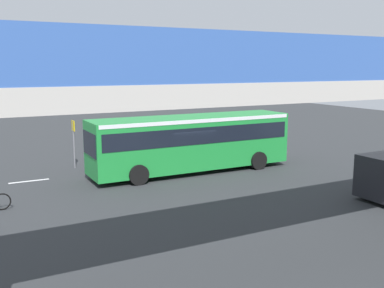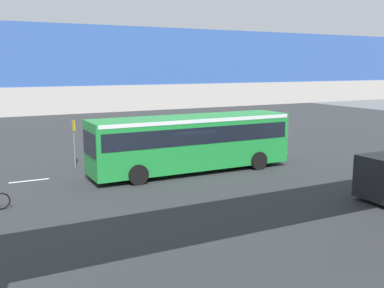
{
  "view_description": "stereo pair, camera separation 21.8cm",
  "coord_description": "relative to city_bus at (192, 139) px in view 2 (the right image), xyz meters",
  "views": [
    {
      "loc": [
        10.95,
        21.5,
        5.87
      ],
      "look_at": [
        -0.45,
        -0.11,
        1.6
      ],
      "focal_mm": 41.6,
      "sensor_mm": 36.0,
      "label": 1
    },
    {
      "loc": [
        10.76,
        21.6,
        5.87
      ],
      "look_at": [
        -0.45,
        -0.11,
        1.6
      ],
      "focal_mm": 41.6,
      "sensor_mm": 36.0,
      "label": 2
    }
  ],
  "objects": [
    {
      "name": "traffic_sign",
      "position": [
        5.62,
        -4.01,
        0.01
      ],
      "size": [
        0.08,
        0.6,
        2.8
      ],
      "color": "slate",
      "rests_on": "ground"
    },
    {
      "name": "lane_dash_leftmost",
      "position": [
        -7.54,
        -2.07,
        -1.88
      ],
      "size": [
        2.0,
        0.2,
        0.01
      ],
      "primitive_type": "cube",
      "color": "silver",
      "rests_on": "ground"
    },
    {
      "name": "pedestrian",
      "position": [
        -2.6,
        -2.36,
        -1.0
      ],
      "size": [
        0.38,
        0.38,
        1.79
      ],
      "color": "#2D2D38",
      "rests_on": "ground"
    },
    {
      "name": "lane_dash_centre",
      "position": [
        0.46,
        -2.07,
        -1.88
      ],
      "size": [
        2.0,
        0.2,
        0.01
      ],
      "primitive_type": "cube",
      "color": "silver",
      "rests_on": "ground"
    },
    {
      "name": "city_bus",
      "position": [
        0.0,
        0.0,
        0.0
      ],
      "size": [
        11.54,
        2.85,
        3.15
      ],
      "color": "#1E8C38",
      "rests_on": "ground"
    },
    {
      "name": "lane_dash_rightmost",
      "position": [
        8.46,
        -2.07,
        -1.88
      ],
      "size": [
        2.0,
        0.2,
        0.01
      ],
      "primitive_type": "cube",
      "color": "silver",
      "rests_on": "ground"
    },
    {
      "name": "ground",
      "position": [
        0.46,
        0.17,
        -1.88
      ],
      "size": [
        80.0,
        80.0,
        0.0
      ],
      "primitive_type": "plane",
      "color": "#2D3033"
    },
    {
      "name": "pedestrian_overpass",
      "position": [
        0.46,
        12.34,
        2.96
      ],
      "size": [
        24.61,
        2.6,
        6.62
      ],
      "color": "#B2ADA5",
      "rests_on": "ground"
    },
    {
      "name": "lane_dash_left",
      "position": [
        -3.54,
        -2.07,
        -1.88
      ],
      "size": [
        2.0,
        0.2,
        0.01
      ],
      "primitive_type": "cube",
      "color": "silver",
      "rests_on": "ground"
    },
    {
      "name": "lane_dash_right",
      "position": [
        4.46,
        -2.07,
        -1.88
      ],
      "size": [
        2.0,
        0.2,
        0.01
      ],
      "primitive_type": "cube",
      "color": "silver",
      "rests_on": "ground"
    }
  ]
}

